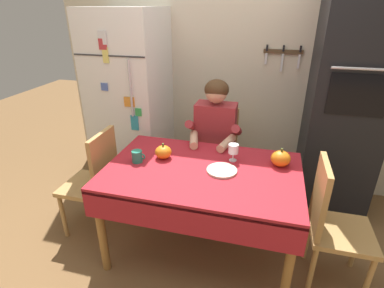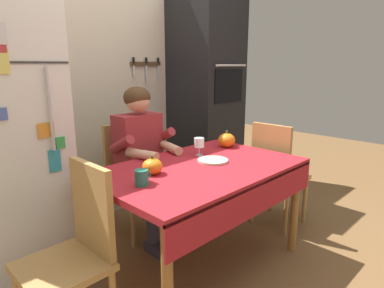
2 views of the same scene
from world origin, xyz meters
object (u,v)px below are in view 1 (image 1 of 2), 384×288
seated_person (214,138)px  pumpkin_medium (281,158)px  wine_glass (233,149)px  wall_oven (346,103)px  chair_right_side (331,221)px  refrigerator (131,103)px  pumpkin_large (163,152)px  chair_behind_person (217,151)px  serving_tray (222,170)px  chair_left_side (96,179)px  dining_table (201,181)px  coffee_mug (137,156)px

seated_person → pumpkin_medium: size_ratio=8.76×
wine_glass → wall_oven: bearing=39.8°
chair_right_side → wine_glass: (-0.71, 0.25, 0.32)m
chair_right_side → wine_glass: size_ratio=6.89×
wine_glass → refrigerator: bearing=149.5°
seated_person → pumpkin_medium: seated_person is taller
refrigerator → pumpkin_large: size_ratio=14.10×
refrigerator → pumpkin_medium: (1.49, -0.66, -0.10)m
seated_person → pumpkin_medium: 0.69m
chair_behind_person → serving_tray: bearing=-77.4°
wine_glass → pumpkin_large: bearing=-169.8°
chair_left_side → wine_glass: 1.16m
dining_table → chair_right_side: 0.91m
refrigerator → pumpkin_medium: 1.63m
chair_behind_person → pumpkin_large: chair_behind_person is taller
chair_right_side → refrigerator: bearing=153.5°
chair_behind_person → seated_person: 0.29m
refrigerator → pumpkin_medium: bearing=-23.8°
serving_tray → wine_glass: bearing=74.1°
seated_person → chair_right_side: (0.93, -0.64, -0.23)m
wall_oven → coffee_mug: (-1.55, -0.92, -0.26)m
chair_behind_person → pumpkin_large: (-0.30, -0.68, 0.28)m
chair_behind_person → chair_right_side: bearing=-41.8°
dining_table → serving_tray: serving_tray is taller
dining_table → pumpkin_medium: (0.54, 0.22, 0.14)m
seated_person → chair_right_side: bearing=-34.7°
pumpkin_medium → serving_tray: pumpkin_medium is taller
wall_oven → refrigerator: bearing=-178.9°
chair_behind_person → serving_tray: chair_behind_person is taller
wine_glass → pumpkin_large: (-0.52, -0.09, -0.04)m
wall_oven → seated_person: size_ratio=1.69×
chair_behind_person → chair_left_side: 1.16m
chair_left_side → serving_tray: size_ratio=4.29×
serving_tray → pumpkin_large: bearing=169.3°
wine_glass → serving_tray: wine_glass is taller
pumpkin_large → seated_person: bearing=58.4°
dining_table → seated_person: 0.61m
pumpkin_medium → coffee_mug: bearing=-168.1°
chair_behind_person → wine_glass: size_ratio=6.89×
chair_right_side → pumpkin_medium: (-0.36, 0.26, 0.29)m
wine_glass → pumpkin_large: size_ratio=1.06×
pumpkin_large → serving_tray: size_ratio=0.59×
chair_behind_person → wine_glass: (0.22, -0.58, 0.32)m
dining_table → chair_right_side: (0.90, -0.04, -0.14)m
dining_table → coffee_mug: (-0.50, 0.01, 0.13)m
seated_person → coffee_mug: size_ratio=11.70×
chair_right_side → serving_tray: size_ratio=4.29×
refrigerator → dining_table: refrigerator is taller
chair_right_side → coffee_mug: bearing=178.1°
dining_table → chair_left_side: size_ratio=1.51×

